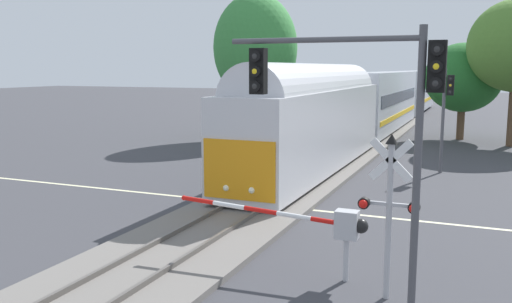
{
  "coord_description": "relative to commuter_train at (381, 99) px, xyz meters",
  "views": [
    {
      "loc": [
        7.85,
        -19.12,
        5.26
      ],
      "look_at": [
        -0.33,
        0.52,
        2.0
      ],
      "focal_mm": 38.33,
      "sensor_mm": 36.0,
      "label": 1
    }
  ],
  "objects": [
    {
      "name": "elm_centre_background",
      "position": [
        6.37,
        -2.71,
        1.82
      ],
      "size": [
        5.52,
        5.52,
        7.09
      ],
      "color": "brown",
      "rests_on": "ground"
    },
    {
      "name": "commuter_train",
      "position": [
        0.0,
        0.0,
        0.0
      ],
      "size": [
        3.04,
        60.95,
        5.16
      ],
      "color": "silver",
      "rests_on": "railway_track"
    },
    {
      "name": "crossing_gate_near",
      "position": [
        4.42,
        -32.86,
        -1.33
      ],
      "size": [
        5.18,
        0.4,
        1.8
      ],
      "color": "#B7B7BC",
      "rests_on": "ground"
    },
    {
      "name": "traffic_signal_far_side",
      "position": [
        6.16,
        -17.04,
        0.76
      ],
      "size": [
        0.53,
        0.38,
        5.22
      ],
      "color": "#4C4C51",
      "rests_on": "ground"
    },
    {
      "name": "railway_track",
      "position": [
        -0.0,
        -26.59,
        -2.64
      ],
      "size": [
        4.4,
        80.0,
        0.32
      ],
      "color": "slate",
      "rests_on": "ground"
    },
    {
      "name": "traffic_signal_near_right",
      "position": [
        5.58,
        -34.58,
        1.85
      ],
      "size": [
        4.5,
        0.38,
        6.09
      ],
      "color": "#4C4C51",
      "rests_on": "ground"
    },
    {
      "name": "oak_behind_train",
      "position": [
        -7.62,
        -8.68,
        3.94
      ],
      "size": [
        6.08,
        6.08,
        10.59
      ],
      "color": "#4C3828",
      "rests_on": "ground"
    },
    {
      "name": "road_centre_stripe",
      "position": [
        -0.0,
        -26.59,
        -2.74
      ],
      "size": [
        44.0,
        0.2,
        0.01
      ],
      "color": "beige",
      "rests_on": "ground"
    },
    {
      "name": "crossing_signal_mast",
      "position": [
        6.03,
        -33.57,
        -0.4
      ],
      "size": [
        1.36,
        0.44,
        3.82
      ],
      "color": "#B2B2B7",
      "rests_on": "ground"
    },
    {
      "name": "ground_plane",
      "position": [
        -0.0,
        -26.59,
        -2.74
      ],
      "size": [
        220.0,
        220.0,
        0.0
      ],
      "primitive_type": "plane",
      "color": "#3D3D42"
    }
  ]
}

